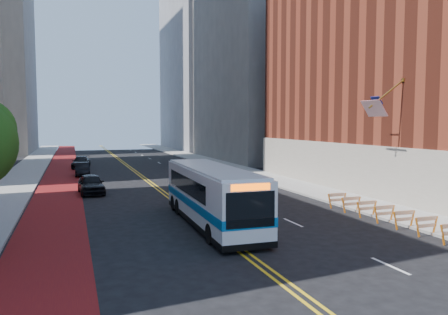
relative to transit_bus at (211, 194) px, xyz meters
The scene contains 15 objects.
ground 7.37m from the transit_bus, 92.27° to the right, with size 160.00×160.00×0.00m, color black.
sidewalk_left 25.97m from the transit_bus, 118.28° to the left, with size 4.00×140.00×0.15m, color gray.
sidewalk_right 25.71m from the transit_bus, 62.83° to the left, with size 4.00×140.00×0.15m, color gray.
bus_lane_paint 24.38m from the transit_bus, 110.17° to the left, with size 3.60×140.00×0.01m, color maroon.
center_line_inner 22.90m from the transit_bus, 91.16° to the left, with size 0.14×140.00×0.01m, color gold.
center_line_outer 22.89m from the transit_bus, 90.26° to the left, with size 0.14×140.00×0.01m, color gold.
lane_dashes 31.20m from the transit_bus, 81.67° to the left, with size 0.14×98.20×0.01m.
brick_building 24.04m from the transit_bus, 12.57° to the left, with size 18.73×36.00×22.00m.
midrise_right_near 50.18m from the transit_bus, 60.91° to the left, with size 18.00×26.00×40.00m, color slate.
midrise_right_far 79.03m from the transit_bus, 71.49° to the left, with size 20.00×28.00×55.00m, color gray.
construction_barriers 10.09m from the transit_bus, 21.91° to the right, with size 1.42×10.91×1.00m.
transit_bus is the anchor object (origin of this frame).
car_a 14.59m from the transit_bus, 113.73° to the left, with size 1.86×4.63×1.58m, color black.
car_b 27.02m from the transit_bus, 103.36° to the left, with size 1.49×4.27×1.41m, color black.
car_c 35.25m from the transit_bus, 100.09° to the left, with size 2.07×5.08×1.48m, color black.
Camera 1 is at (-6.96, -15.73, 5.62)m, focal length 35.00 mm.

